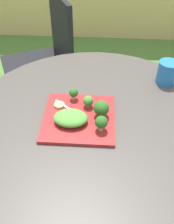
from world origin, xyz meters
The scene contains 12 objects.
ground_plane centered at (0.00, 0.00, 0.00)m, with size 12.00×12.00×0.00m, color #4C7533.
patio_table centered at (0.00, 0.00, 0.50)m, with size 1.07×1.07×0.71m.
patio_chair centered at (-0.36, 0.83, 0.53)m, with size 0.58×0.58×0.90m.
salad_plate centered at (-0.06, 0.00, 0.72)m, with size 0.28×0.28×0.01m, color maroon.
drinking_glass centered at (0.31, 0.27, 0.76)m, with size 0.09×0.09×0.11m.
fork centered at (-0.10, 0.03, 0.72)m, with size 0.13×0.11×0.00m.
lettuce_mound centered at (-0.09, -0.03, 0.74)m, with size 0.13×0.10×0.04m, color #519338.
broccoli_floret_0 centered at (-0.03, 0.06, 0.75)m, with size 0.04×0.04×0.05m.
broccoli_floret_1 centered at (0.02, -0.07, 0.76)m, with size 0.05×0.05×0.06m.
broccoli_floret_2 centered at (-0.09, 0.10, 0.75)m, with size 0.04×0.04×0.05m.
broccoli_floret_3 centered at (0.02, 0.01, 0.76)m, with size 0.06×0.06×0.07m.
cucumber_slice_0 centered at (-0.15, 0.06, 0.73)m, with size 0.04×0.04×0.01m, color #8EB766.
Camera 1 is at (0.01, -0.72, 1.40)m, focal length 40.86 mm.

